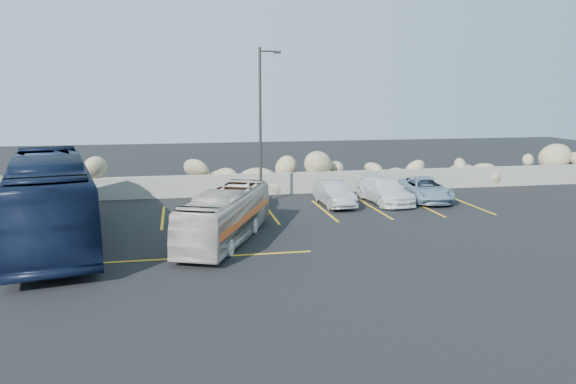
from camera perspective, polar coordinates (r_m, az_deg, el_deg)
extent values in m
plane|color=black|center=(20.17, -5.92, -6.63)|extent=(90.00, 90.00, 0.00)
cube|color=gray|center=(31.72, -7.89, 0.65)|extent=(60.00, 0.40, 1.20)
cube|color=gold|center=(26.90, -12.59, -2.52)|extent=(0.12, 5.00, 0.01)
cube|color=gold|center=(27.21, -1.79, -2.13)|extent=(0.12, 5.00, 0.01)
cube|color=gold|center=(27.76, 3.72, -1.90)|extent=(0.12, 5.00, 0.01)
cube|color=gold|center=(28.52, 8.78, -1.67)|extent=(0.12, 5.00, 0.01)
cube|color=gold|center=(29.49, 13.55, -1.44)|extent=(0.12, 5.00, 0.01)
cube|color=gold|center=(30.65, 17.98, -1.22)|extent=(0.12, 5.00, 0.01)
cube|color=gold|center=(20.31, -8.80, -6.57)|extent=(8.00, 0.12, 0.01)
cylinder|color=#322F2C|center=(29.09, -2.83, 6.62)|extent=(0.14, 0.14, 8.00)
cylinder|color=#322F2C|center=(29.17, -1.99, 14.11)|extent=(0.90, 0.08, 0.08)
cube|color=#322F2C|center=(29.24, -1.09, 14.00)|extent=(0.35, 0.18, 0.12)
imported|color=beige|center=(22.06, -6.35, -2.43)|extent=(4.40, 7.43, 2.04)
imported|color=black|center=(23.66, -23.05, -0.68)|extent=(5.27, 12.44, 3.37)
imported|color=white|center=(28.02, -4.19, -0.35)|extent=(1.89, 4.18, 1.39)
imported|color=#AAA9AE|center=(28.92, 4.72, -0.18)|extent=(1.43, 3.80, 1.24)
imported|color=white|center=(30.02, 9.80, 0.15)|extent=(2.17, 4.61, 1.30)
imported|color=#7C96AF|center=(31.02, 13.77, 0.27)|extent=(2.46, 4.63, 1.24)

